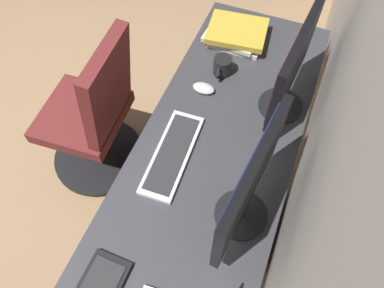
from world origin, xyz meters
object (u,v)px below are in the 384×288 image
at_px(mouse_main, 204,88).
at_px(book_stack_near, 236,34).
at_px(drawer_pedestal, 203,223).
at_px(monitor_secondary, 249,186).
at_px(monitor_primary, 292,68).
at_px(office_chair, 95,120).
at_px(keyboard_spare, 172,154).
at_px(coffee_mug, 222,66).

bearing_deg(mouse_main, book_stack_near, 175.02).
relative_size(drawer_pedestal, monitor_secondary, 1.42).
height_order(monitor_primary, office_chair, monitor_primary).
relative_size(drawer_pedestal, keyboard_spare, 1.63).
relative_size(keyboard_spare, book_stack_near, 1.35).
height_order(monitor_secondary, coffee_mug, monitor_secondary).
relative_size(mouse_main, coffee_mug, 0.81).
bearing_deg(keyboard_spare, coffee_mug, 175.55).
xyz_separation_m(keyboard_spare, book_stack_near, (-0.75, 0.03, 0.03)).
bearing_deg(drawer_pedestal, monitor_primary, 161.81).
bearing_deg(monitor_primary, office_chair, -76.24).
relative_size(monitor_secondary, mouse_main, 4.71).
distance_m(monitor_primary, mouse_main, 0.42).
distance_m(drawer_pedestal, keyboard_spare, 0.44).
bearing_deg(drawer_pedestal, monitor_secondary, 72.52).
height_order(monitor_primary, keyboard_spare, monitor_primary).
height_order(drawer_pedestal, office_chair, office_chair).
bearing_deg(coffee_mug, monitor_primary, 72.65).
xyz_separation_m(monitor_secondary, mouse_main, (-0.52, -0.34, -0.23)).
xyz_separation_m(drawer_pedestal, keyboard_spare, (-0.10, -0.18, 0.39)).
height_order(monitor_secondary, book_stack_near, monitor_secondary).
height_order(monitor_primary, monitor_secondary, monitor_secondary).
bearing_deg(mouse_main, office_chair, -71.75).
bearing_deg(monitor_secondary, office_chair, -111.03).
xyz_separation_m(mouse_main, office_chair, (0.18, -0.55, -0.29)).
bearing_deg(keyboard_spare, office_chair, -109.49).
relative_size(monitor_primary, keyboard_spare, 1.15).
distance_m(mouse_main, coffee_mug, 0.15).
height_order(monitor_primary, mouse_main, monitor_primary).
distance_m(keyboard_spare, mouse_main, 0.37).
relative_size(book_stack_near, coffee_mug, 2.47).
bearing_deg(coffee_mug, monitor_secondary, 24.42).
bearing_deg(monitor_primary, monitor_secondary, -1.27).
bearing_deg(monitor_primary, mouse_main, -83.52).
height_order(monitor_primary, coffee_mug, monitor_primary).
distance_m(monitor_primary, monitor_secondary, 0.56).
relative_size(monitor_primary, office_chair, 0.50).
relative_size(keyboard_spare, office_chair, 0.44).
bearing_deg(drawer_pedestal, book_stack_near, -169.89).
xyz_separation_m(monitor_primary, office_chair, (0.22, -0.90, -0.52)).
bearing_deg(coffee_mug, book_stack_near, -177.94).
height_order(monitor_secondary, office_chair, monitor_secondary).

